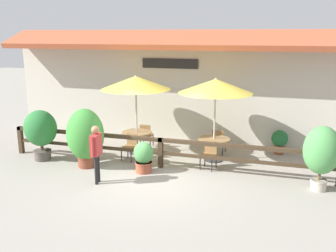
# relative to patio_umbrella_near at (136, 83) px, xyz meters

# --- Properties ---
(ground_plane) EXTENTS (60.00, 60.00, 0.00)m
(ground_plane) POSITION_rel_patio_umbrella_near_xyz_m (1.26, -2.25, -2.47)
(ground_plane) COLOR gray
(building_facade) EXTENTS (14.28, 1.49, 4.23)m
(building_facade) POSITION_rel_patio_umbrella_near_xyz_m (1.26, 1.85, -0.30)
(building_facade) COLOR #BCB7A8
(building_facade) RESTS_ON ground
(patio_railing) EXTENTS (10.40, 0.14, 0.95)m
(patio_railing) POSITION_rel_patio_umbrella_near_xyz_m (1.26, -1.20, -1.77)
(patio_railing) COLOR #3D2D1E
(patio_railing) RESTS_ON ground
(patio_umbrella_near) EXTENTS (2.37, 2.37, 2.73)m
(patio_umbrella_near) POSITION_rel_patio_umbrella_near_xyz_m (0.00, 0.00, 0.00)
(patio_umbrella_near) COLOR #B7B2A8
(patio_umbrella_near) RESTS_ON ground
(dining_table_near) EXTENTS (1.05, 1.05, 0.75)m
(dining_table_near) POSITION_rel_patio_umbrella_near_xyz_m (0.00, 0.00, -1.86)
(dining_table_near) COLOR olive
(dining_table_near) RESTS_ON ground
(chair_near_streetside) EXTENTS (0.49, 0.49, 0.86)m
(chair_near_streetside) POSITION_rel_patio_umbrella_near_xyz_m (0.06, -0.75, -1.98)
(chair_near_streetside) COLOR olive
(chair_near_streetside) RESTS_ON ground
(chair_near_wallside) EXTENTS (0.44, 0.44, 0.86)m
(chair_near_wallside) POSITION_rel_patio_umbrella_near_xyz_m (0.07, 0.75, -1.98)
(chair_near_wallside) COLOR olive
(chair_near_wallside) RESTS_ON ground
(patio_umbrella_middle) EXTENTS (2.37, 2.37, 2.73)m
(patio_umbrella_middle) POSITION_rel_patio_umbrella_near_xyz_m (2.72, -0.06, 0.00)
(patio_umbrella_middle) COLOR #B7B2A8
(patio_umbrella_middle) RESTS_ON ground
(dining_table_middle) EXTENTS (1.05, 1.05, 0.75)m
(dining_table_middle) POSITION_rel_patio_umbrella_near_xyz_m (2.72, -0.06, -1.86)
(dining_table_middle) COLOR olive
(dining_table_middle) RESTS_ON ground
(chair_middle_streetside) EXTENTS (0.49, 0.49, 0.86)m
(chair_middle_streetside) POSITION_rel_patio_umbrella_near_xyz_m (2.72, -0.84, -1.98)
(chair_middle_streetside) COLOR olive
(chair_middle_streetside) RESTS_ON ground
(chair_middle_wallside) EXTENTS (0.46, 0.46, 0.86)m
(chair_middle_wallside) POSITION_rel_patio_umbrella_near_xyz_m (2.75, 0.72, -1.98)
(chair_middle_wallside) COLOR olive
(chair_middle_wallside) RESTS_ON ground
(potted_plant_entrance_palm) EXTENTS (0.60, 0.54, 0.95)m
(potted_plant_entrance_palm) POSITION_rel_patio_umbrella_near_xyz_m (0.89, -1.73, -1.98)
(potted_plant_entrance_palm) COLOR #9E4C33
(potted_plant_entrance_palm) RESTS_ON ground
(potted_plant_tall_tropical) EXTENTS (0.95, 0.86, 1.76)m
(potted_plant_tall_tropical) POSITION_rel_patio_umbrella_near_xyz_m (5.83, -1.63, -1.41)
(potted_plant_tall_tropical) COLOR #B7AD99
(potted_plant_tall_tropical) RESTS_ON ground
(potted_plant_broad_leaf) EXTENTS (1.18, 1.06, 1.86)m
(potted_plant_broad_leaf) POSITION_rel_patio_umbrella_near_xyz_m (-1.00, -1.80, -1.47)
(potted_plant_broad_leaf) COLOR brown
(potted_plant_broad_leaf) RESTS_ON ground
(potted_plant_small_flowering) EXTENTS (1.09, 0.98, 1.67)m
(potted_plant_small_flowering) POSITION_rel_patio_umbrella_near_xyz_m (-2.73, -1.61, -1.46)
(potted_plant_small_flowering) COLOR #564C47
(potted_plant_small_flowering) RESTS_ON ground
(potted_plant_corner_fern) EXTENTS (0.56, 0.51, 0.85)m
(potted_plant_corner_fern) POSITION_rel_patio_umbrella_near_xyz_m (4.78, 1.30, -1.98)
(potted_plant_corner_fern) COLOR brown
(potted_plant_corner_fern) RESTS_ON ground
(pedestrian) EXTENTS (0.25, 0.58, 1.65)m
(pedestrian) POSITION_rel_patio_umbrella_near_xyz_m (-0.05, -2.91, -1.41)
(pedestrian) COLOR black
(pedestrian) RESTS_ON ground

